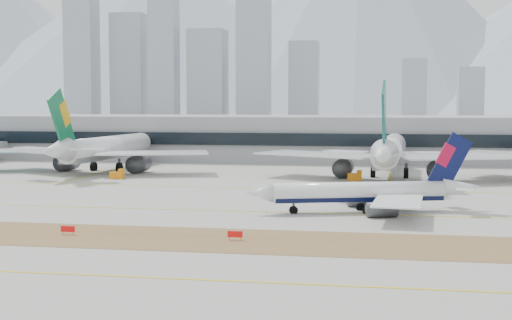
% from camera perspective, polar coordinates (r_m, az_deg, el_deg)
% --- Properties ---
extents(ground, '(3000.00, 3000.00, 0.00)m').
position_cam_1_polar(ground, '(137.04, -5.20, -3.68)').
color(ground, '#A4A39A').
rests_on(ground, ground).
extents(apron_markings, '(360.00, 122.22, 0.06)m').
position_cam_1_polar(apron_markings, '(86.86, -14.40, -8.68)').
color(apron_markings, brown).
rests_on(apron_markings, ground).
extents(taxiing_airliner, '(42.39, 36.08, 14.57)m').
position_cam_1_polar(taxiing_airliner, '(130.04, 8.91, -2.60)').
color(taxiing_airliner, white).
rests_on(taxiing_airliner, ground).
extents(widebody_eva, '(66.28, 65.12, 23.72)m').
position_cam_1_polar(widebody_eva, '(208.25, -12.04, 0.84)').
color(widebody_eva, white).
rests_on(widebody_eva, ground).
extents(widebody_cathay, '(70.22, 68.85, 25.08)m').
position_cam_1_polar(widebody_cathay, '(188.72, 10.64, 0.58)').
color(widebody_cathay, white).
rests_on(widebody_cathay, ground).
extents(terminal, '(280.00, 43.10, 15.00)m').
position_cam_1_polar(terminal, '(248.66, 1.54, 1.82)').
color(terminal, gray).
rests_on(terminal, ground).
extents(hold_sign_left, '(2.20, 0.15, 1.35)m').
position_cam_1_polar(hold_sign_left, '(110.57, -14.82, -5.37)').
color(hold_sign_left, red).
rests_on(hold_sign_left, ground).
extents(hold_sign_right, '(2.20, 0.15, 1.35)m').
position_cam_1_polar(hold_sign_right, '(102.80, -1.69, -5.97)').
color(hold_sign_right, red).
rests_on(hold_sign_right, ground).
extents(gse_b, '(3.55, 2.00, 2.60)m').
position_cam_1_polar(gse_b, '(187.56, -11.02, -1.17)').
color(gse_b, orange).
rests_on(gse_b, ground).
extents(gse_c, '(3.55, 2.00, 2.60)m').
position_cam_1_polar(gse_c, '(181.93, 7.95, -1.31)').
color(gse_c, orange).
rests_on(gse_c, ground).
extents(city_skyline, '(342.00, 49.80, 140.00)m').
position_cam_1_polar(city_skyline, '(602.12, -4.07, 7.51)').
color(city_skyline, '#929AA7').
rests_on(city_skyline, ground).
extents(mountain_ridge, '(2830.00, 1120.00, 470.00)m').
position_cam_1_polar(mountain_ridge, '(1543.75, 9.61, 10.63)').
color(mountain_ridge, '#9EA8B7').
rests_on(mountain_ridge, ground).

